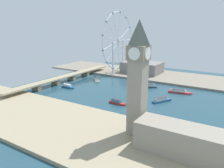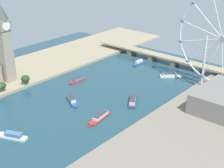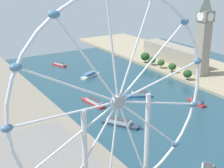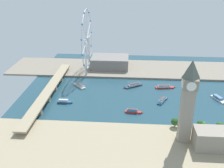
{
  "view_description": "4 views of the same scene",
  "coord_description": "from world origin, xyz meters",
  "px_view_note": "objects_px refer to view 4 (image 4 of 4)",
  "views": [
    {
      "loc": [
        -246.84,
        -84.58,
        87.69
      ],
      "look_at": [
        -11.35,
        63.47,
        13.22
      ],
      "focal_mm": 35.98,
      "sensor_mm": 36.0,
      "label": 1
    },
    {
      "loc": [
        223.14,
        -207.88,
        154.19
      ],
      "look_at": [
        21.01,
        28.69,
        18.0
      ],
      "focal_mm": 53.85,
      "sensor_mm": 36.0,
      "label": 2
    },
    {
      "loc": [
        166.15,
        229.96,
        115.48
      ],
      "look_at": [
        23.11,
        -2.81,
        18.21
      ],
      "focal_mm": 52.75,
      "sensor_mm": 36.0,
      "label": 3
    },
    {
      "loc": [
        -333.89,
        43.3,
        168.99
      ],
      "look_at": [
        -0.83,
        68.19,
        21.57
      ],
      "focal_mm": 42.42,
      "sensor_mm": 36.0,
      "label": 4
    }
  ],
  "objects_px": {
    "river_bridge": "(49,91)",
    "tour_boat_7": "(64,102)",
    "tour_boat_2": "(164,87)",
    "riverside_hall": "(110,62)",
    "tour_boat_0": "(79,85)",
    "tour_boat_4": "(133,85)",
    "clock_tower": "(188,101)",
    "ferris_wheel": "(87,40)",
    "tour_boat_5": "(163,100)",
    "tour_boat_6": "(133,111)",
    "tour_boat_3": "(218,99)"
  },
  "relations": [
    {
      "from": "riverside_hall",
      "to": "river_bridge",
      "type": "height_order",
      "value": "riverside_hall"
    },
    {
      "from": "riverside_hall",
      "to": "tour_boat_0",
      "type": "height_order",
      "value": "riverside_hall"
    },
    {
      "from": "tour_boat_3",
      "to": "tour_boat_5",
      "type": "xyz_separation_m",
      "value": [
        -10.84,
        77.99,
        0.27
      ]
    },
    {
      "from": "tour_boat_2",
      "to": "tour_boat_5",
      "type": "relative_size",
      "value": 1.2
    },
    {
      "from": "clock_tower",
      "to": "tour_boat_7",
      "type": "xyz_separation_m",
      "value": [
        77.0,
        145.52,
        -46.57
      ]
    },
    {
      "from": "riverside_hall",
      "to": "tour_boat_4",
      "type": "height_order",
      "value": "riverside_hall"
    },
    {
      "from": "tour_boat_0",
      "to": "tour_boat_2",
      "type": "distance_m",
      "value": 130.68
    },
    {
      "from": "ferris_wheel",
      "to": "river_bridge",
      "type": "bearing_deg",
      "value": 155.81
    },
    {
      "from": "ferris_wheel",
      "to": "tour_boat_6",
      "type": "relative_size",
      "value": 4.44
    },
    {
      "from": "tour_boat_0",
      "to": "tour_boat_3",
      "type": "height_order",
      "value": "tour_boat_3"
    },
    {
      "from": "river_bridge",
      "to": "tour_boat_7",
      "type": "xyz_separation_m",
      "value": [
        -20.86,
        -27.45,
        -5.11
      ]
    },
    {
      "from": "ferris_wheel",
      "to": "tour_boat_2",
      "type": "height_order",
      "value": "ferris_wheel"
    },
    {
      "from": "tour_boat_6",
      "to": "tour_boat_7",
      "type": "height_order",
      "value": "tour_boat_6"
    },
    {
      "from": "ferris_wheel",
      "to": "tour_boat_5",
      "type": "distance_m",
      "value": 165.31
    },
    {
      "from": "tour_boat_3",
      "to": "tour_boat_5",
      "type": "relative_size",
      "value": 1.08
    },
    {
      "from": "river_bridge",
      "to": "tour_boat_2",
      "type": "bearing_deg",
      "value": -77.11
    },
    {
      "from": "ferris_wheel",
      "to": "riverside_hall",
      "type": "xyz_separation_m",
      "value": [
        24.66,
        -36.19,
        -45.8
      ]
    },
    {
      "from": "riverside_hall",
      "to": "tour_boat_0",
      "type": "bearing_deg",
      "value": 154.35
    },
    {
      "from": "river_bridge",
      "to": "tour_boat_5",
      "type": "height_order",
      "value": "river_bridge"
    },
    {
      "from": "tour_boat_0",
      "to": "tour_boat_7",
      "type": "bearing_deg",
      "value": 126.51
    },
    {
      "from": "tour_boat_0",
      "to": "tour_boat_6",
      "type": "xyz_separation_m",
      "value": [
        -74.43,
        -82.95,
        0.11
      ]
    },
    {
      "from": "tour_boat_7",
      "to": "tour_boat_6",
      "type": "bearing_deg",
      "value": -11.87
    },
    {
      "from": "tour_boat_5",
      "to": "tour_boat_7",
      "type": "relative_size",
      "value": 1.23
    },
    {
      "from": "river_bridge",
      "to": "tour_boat_5",
      "type": "relative_size",
      "value": 7.74
    },
    {
      "from": "tour_boat_3",
      "to": "tour_boat_4",
      "type": "xyz_separation_m",
      "value": [
        36.42,
        117.97,
        0.12
      ]
    },
    {
      "from": "tour_boat_0",
      "to": "tour_boat_7",
      "type": "distance_m",
      "value": 55.99
    },
    {
      "from": "tour_boat_0",
      "to": "tour_boat_4",
      "type": "bearing_deg",
      "value": -128.33
    },
    {
      "from": "ferris_wheel",
      "to": "tour_boat_0",
      "type": "relative_size",
      "value": 4.35
    },
    {
      "from": "tour_boat_0",
      "to": "tour_boat_3",
      "type": "bearing_deg",
      "value": -141.26
    },
    {
      "from": "river_bridge",
      "to": "tour_boat_7",
      "type": "relative_size",
      "value": 9.53
    },
    {
      "from": "riverside_hall",
      "to": "ferris_wheel",
      "type": "bearing_deg",
      "value": 124.27
    },
    {
      "from": "tour_boat_3",
      "to": "tour_boat_6",
      "type": "bearing_deg",
      "value": -92.15
    },
    {
      "from": "river_bridge",
      "to": "tour_boat_6",
      "type": "relative_size",
      "value": 8.88
    },
    {
      "from": "tour_boat_3",
      "to": "tour_boat_6",
      "type": "xyz_separation_m",
      "value": [
        -44.49,
        118.15,
        0.12
      ]
    },
    {
      "from": "tour_boat_0",
      "to": "tour_boat_4",
      "type": "xyz_separation_m",
      "value": [
        6.48,
        -83.14,
        0.12
      ]
    },
    {
      "from": "clock_tower",
      "to": "tour_boat_5",
      "type": "height_order",
      "value": "clock_tower"
    },
    {
      "from": "clock_tower",
      "to": "tour_boat_5",
      "type": "bearing_deg",
      "value": 7.5
    },
    {
      "from": "ferris_wheel",
      "to": "tour_boat_0",
      "type": "bearing_deg",
      "value": 175.94
    },
    {
      "from": "clock_tower",
      "to": "tour_boat_7",
      "type": "relative_size",
      "value": 3.95
    },
    {
      "from": "ferris_wheel",
      "to": "tour_boat_4",
      "type": "relative_size",
      "value": 3.42
    },
    {
      "from": "clock_tower",
      "to": "river_bridge",
      "type": "xyz_separation_m",
      "value": [
        97.86,
        172.97,
        -41.46
      ]
    },
    {
      "from": "tour_boat_7",
      "to": "tour_boat_0",
      "type": "bearing_deg",
      "value": 79.18
    },
    {
      "from": "ferris_wheel",
      "to": "tour_boat_7",
      "type": "height_order",
      "value": "ferris_wheel"
    },
    {
      "from": "ferris_wheel",
      "to": "tour_boat_2",
      "type": "xyz_separation_m",
      "value": [
        -55.13,
        -126.38,
        -56.22
      ]
    },
    {
      "from": "river_bridge",
      "to": "tour_boat_4",
      "type": "bearing_deg",
      "value": -71.44
    },
    {
      "from": "river_bridge",
      "to": "tour_boat_6",
      "type": "xyz_separation_m",
      "value": [
        -40.28,
        -120.8,
        -5.12
      ]
    },
    {
      "from": "clock_tower",
      "to": "tour_boat_4",
      "type": "height_order",
      "value": "clock_tower"
    },
    {
      "from": "tour_boat_4",
      "to": "tour_boat_6",
      "type": "bearing_deg",
      "value": 56.28
    },
    {
      "from": "tour_boat_4",
      "to": "tour_boat_7",
      "type": "distance_m",
      "value": 111.94
    },
    {
      "from": "tour_boat_7",
      "to": "tour_boat_5",
      "type": "bearing_deg",
      "value": 5.97
    }
  ]
}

